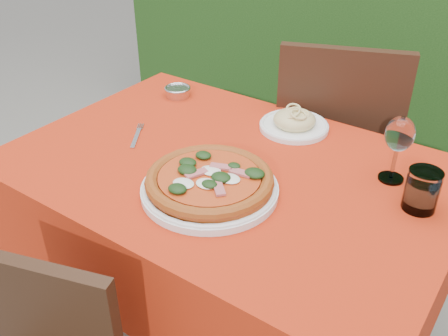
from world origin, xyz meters
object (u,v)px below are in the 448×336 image
Objects in this scene: water_glass at (422,192)px; pasta_plate at (294,122)px; steel_ramekin at (178,92)px; chair_far at (335,144)px; wine_glass at (399,137)px; pizza_plate at (210,183)px; fork at (136,138)px.

pasta_plate is at bearing 156.29° from water_glass.
steel_ramekin is at bearing 168.84° from water_glass.
steel_ramekin is at bearing 12.18° from chair_far.
pasta_plate is at bearing 63.50° from chair_far.
pasta_plate is 0.50m from water_glass.
pasta_plate is 1.18× the size of wine_glass.
chair_far is 2.70× the size of pizza_plate.
water_glass is 0.58× the size of wine_glass.
steel_ramekin is (-0.50, -0.33, 0.21)m from chair_far.
pasta_plate is 0.39m from wine_glass.
pizza_plate is at bearing -49.29° from fork.
wine_glass is at bearing -17.30° from pasta_plate.
wine_glass is at bearing 138.19° from water_glass.
wine_glass is (0.37, 0.34, 0.10)m from pizza_plate.
wine_glass is 2.15× the size of steel_ramekin.
pizza_plate is 0.38m from fork.
steel_ramekin is at bearing 173.57° from wine_glass.
pasta_plate is 0.51m from fork.
water_glass is at bearing -23.71° from pasta_plate.
steel_ramekin reaches higher than fork.
chair_far is 0.63m from steel_ramekin.
water_glass reaches higher than steel_ramekin.
pizza_plate is 0.45m from pasta_plate.
chair_far reaches higher than water_glass.
wine_glass reaches higher than water_glass.
chair_far is at bearing 130.03° from water_glass.
pizza_plate is at bearing -137.51° from wine_glass.
chair_far is 4.36× the size of pasta_plate.
water_glass is (0.43, -0.51, 0.24)m from chair_far.
chair_far is 0.38m from pasta_plate.
chair_far reaches higher than wine_glass.
pizza_plate is 1.62× the size of pasta_plate.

